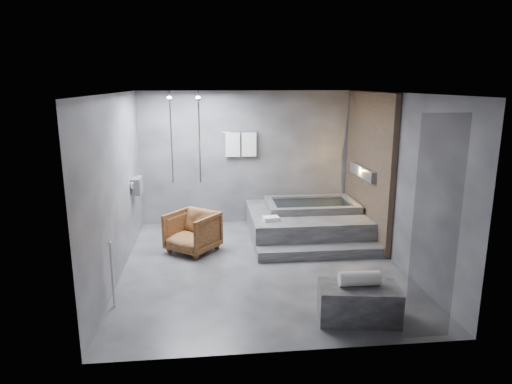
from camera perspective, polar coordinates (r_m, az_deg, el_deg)
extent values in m
plane|color=#2F2F32|center=(7.66, 0.70, -9.17)|extent=(5.00, 5.00, 0.00)
cube|color=#4F4F52|center=(7.07, 0.77, 12.26)|extent=(4.50, 5.00, 0.04)
cube|color=#3A3A3F|center=(9.68, -1.04, 4.27)|extent=(4.50, 0.04, 2.80)
cube|color=#3A3A3F|center=(4.85, 4.28, -5.20)|extent=(4.50, 0.04, 2.80)
cube|color=#3A3A3F|center=(7.32, -17.03, 0.66)|extent=(0.04, 5.00, 2.80)
cube|color=#3A3A3F|center=(7.83, 17.32, 1.44)|extent=(0.04, 5.00, 2.80)
cube|color=#927355|center=(8.95, 13.83, 3.11)|extent=(0.10, 2.40, 2.78)
cube|color=#FF9938|center=(8.94, 13.31, 2.48)|extent=(0.14, 1.20, 0.20)
cube|color=gray|center=(8.72, -14.65, 0.78)|extent=(0.16, 0.42, 0.30)
imported|color=beige|center=(8.63, -14.66, 0.35)|extent=(0.08, 0.08, 0.21)
imported|color=beige|center=(8.83, -14.47, 0.47)|extent=(0.07, 0.07, 0.15)
cylinder|color=silver|center=(9.13, -7.11, 6.78)|extent=(0.04, 0.04, 1.80)
cylinder|color=silver|center=(9.16, -10.57, 6.67)|extent=(0.04, 0.04, 1.80)
cylinder|color=silver|center=(9.54, -1.93, 7.46)|extent=(0.75, 0.02, 0.02)
cube|color=white|center=(9.54, -2.93, 5.93)|extent=(0.30, 0.06, 0.50)
cube|color=white|center=(9.56, -0.89, 5.97)|extent=(0.30, 0.06, 0.50)
cylinder|color=silver|center=(6.47, -17.51, -9.93)|extent=(0.04, 0.04, 0.90)
cube|color=black|center=(5.45, 21.56, -4.58)|extent=(0.55, 0.01, 2.60)
cube|color=#343537|center=(9.09, 6.21, -3.88)|extent=(2.20, 2.00, 0.50)
cube|color=#343537|center=(8.06, 7.97, -7.45)|extent=(2.20, 0.36, 0.18)
cube|color=#2F2F31|center=(6.11, 12.70, -13.36)|extent=(1.08, 0.71, 0.45)
imported|color=#3E210F|center=(8.24, -7.94, -4.96)|extent=(1.10, 1.10, 0.72)
cylinder|color=white|center=(6.00, 12.79, -10.51)|extent=(0.52, 0.20, 0.19)
cube|color=white|center=(8.34, 1.89, -3.35)|extent=(0.31, 0.24, 0.07)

